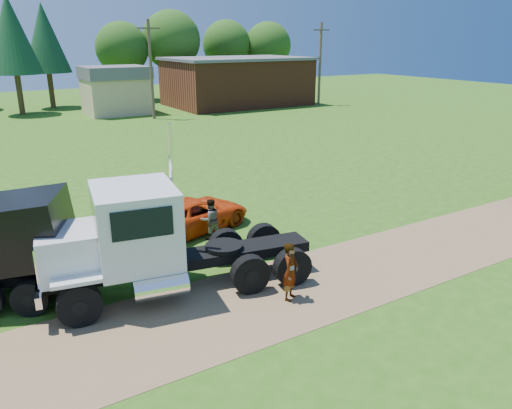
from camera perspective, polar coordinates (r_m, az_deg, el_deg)
ground at (r=17.15m, az=11.54°, el=-7.38°), size 140.00×140.00×0.00m
dirt_track at (r=17.15m, az=11.54°, el=-7.36°), size 120.00×4.20×0.01m
white_semi_tractor at (r=15.07m, az=-13.05°, el=-4.11°), size 8.47×4.01×5.00m
orange_pickup at (r=20.17m, az=-7.08°, el=-1.09°), size 5.13×3.32×1.31m
spectator_a at (r=14.74m, az=3.97°, el=-7.66°), size 0.77×0.72×1.78m
spectator_b at (r=19.11m, az=-5.25°, el=-1.70°), size 0.80×0.63×1.60m
brick_building at (r=58.84m, az=-2.19°, el=13.91°), size 15.40×10.40×5.30m
tan_shed at (r=53.42m, az=-15.71°, el=12.53°), size 6.20×5.40×4.70m
utility_poles at (r=49.13m, az=-11.91°, el=15.03°), size 42.20×0.28×9.00m
tree_row at (r=62.82m, az=-19.20°, el=16.91°), size 58.09×13.73×11.47m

